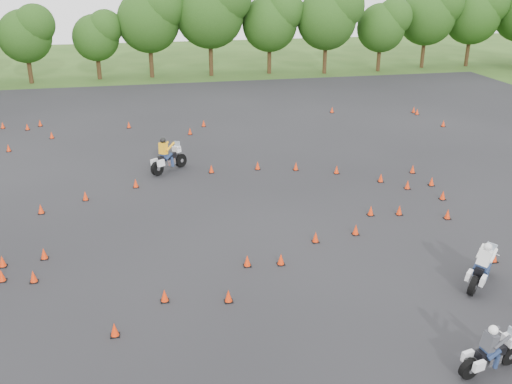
# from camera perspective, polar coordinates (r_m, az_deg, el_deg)

# --- Properties ---
(ground) EXTENTS (140.00, 140.00, 0.00)m
(ground) POSITION_cam_1_polar(r_m,az_deg,el_deg) (23.36, 2.01, -6.32)
(ground) COLOR #2D5119
(ground) RESTS_ON ground
(asphalt_pad) EXTENTS (62.00, 62.00, 0.00)m
(asphalt_pad) POSITION_cam_1_polar(r_m,az_deg,el_deg) (28.66, -0.81, -0.76)
(asphalt_pad) COLOR black
(asphalt_pad) RESTS_ON ground
(treeline) EXTENTS (86.50, 32.31, 10.98)m
(treeline) POSITION_cam_1_polar(r_m,az_deg,el_deg) (56.24, -3.42, 15.25)
(treeline) COLOR #1F4112
(treeline) RESTS_ON ground
(traffic_cones) EXTENTS (36.11, 32.86, 0.45)m
(traffic_cones) POSITION_cam_1_polar(r_m,az_deg,el_deg) (28.19, -1.11, -0.66)
(traffic_cones) COLOR red
(traffic_cones) RESTS_ON asphalt_pad
(rider_grey) EXTENTS (2.25, 1.12, 1.67)m
(rider_grey) POSITION_cam_1_polar(r_m,az_deg,el_deg) (18.20, 22.48, -14.10)
(rider_grey) COLOR #3A3B41
(rider_grey) RESTS_ON ground
(rider_yellow) EXTENTS (2.51, 2.28, 2.01)m
(rider_yellow) POSITION_cam_1_polar(r_m,az_deg,el_deg) (32.65, -8.69, 3.74)
(rider_yellow) COLOR orange
(rider_yellow) RESTS_ON ground
(rider_white) EXTENTS (2.24, 2.16, 1.84)m
(rider_white) POSITION_cam_1_polar(r_m,az_deg,el_deg) (22.44, 21.56, -6.56)
(rider_white) COLOR silver
(rider_white) RESTS_ON ground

